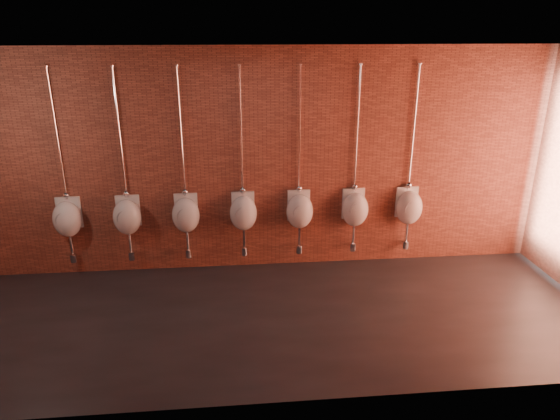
{
  "coord_description": "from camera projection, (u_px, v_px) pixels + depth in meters",
  "views": [
    {
      "loc": [
        -0.29,
        -5.37,
        3.45
      ],
      "look_at": [
        0.31,
        0.9,
        1.1
      ],
      "focal_mm": 32.0,
      "sensor_mm": 36.0,
      "label": 1
    }
  ],
  "objects": [
    {
      "name": "urinal_4",
      "position": [
        300.0,
        210.0,
        7.25
      ],
      "size": [
        0.42,
        0.37,
        2.72
      ],
      "color": "silver",
      "rests_on": "ground"
    },
    {
      "name": "urinal_0",
      "position": [
        67.0,
        218.0,
        6.96
      ],
      "size": [
        0.42,
        0.37,
        2.72
      ],
      "color": "silver",
      "rests_on": "ground"
    },
    {
      "name": "ground",
      "position": [
        262.0,
        318.0,
        6.24
      ],
      "size": [
        8.5,
        8.5,
        0.0
      ],
      "primitive_type": "plane",
      "color": "black",
      "rests_on": "ground"
    },
    {
      "name": "urinal_2",
      "position": [
        186.0,
        214.0,
        7.1
      ],
      "size": [
        0.42,
        0.37,
        2.72
      ],
      "color": "silver",
      "rests_on": "ground"
    },
    {
      "name": "urinal_5",
      "position": [
        355.0,
        208.0,
        7.32
      ],
      "size": [
        0.42,
        0.37,
        2.72
      ],
      "color": "silver",
      "rests_on": "ground"
    },
    {
      "name": "urinal_1",
      "position": [
        127.0,
        216.0,
        7.03
      ],
      "size": [
        0.42,
        0.37,
        2.72
      ],
      "color": "silver",
      "rests_on": "ground"
    },
    {
      "name": "room_shell",
      "position": [
        260.0,
        162.0,
        5.54
      ],
      "size": [
        8.54,
        3.04,
        3.22
      ],
      "color": "black",
      "rests_on": "ground"
    },
    {
      "name": "urinal_3",
      "position": [
        243.0,
        212.0,
        7.17
      ],
      "size": [
        0.42,
        0.37,
        2.72
      ],
      "color": "silver",
      "rests_on": "ground"
    },
    {
      "name": "urinal_6",
      "position": [
        409.0,
        206.0,
        7.39
      ],
      "size": [
        0.42,
        0.37,
        2.72
      ],
      "color": "silver",
      "rests_on": "ground"
    }
  ]
}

